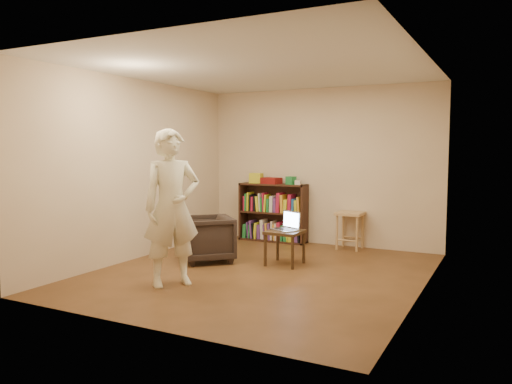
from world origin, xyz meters
The scene contains 15 objects.
floor centered at (0.00, 0.00, 0.00)m, with size 4.50×4.50×0.00m, color #492E17.
ceiling centered at (0.00, 0.00, 2.60)m, with size 4.50×4.50×0.00m, color silver.
wall_back centered at (0.00, 2.25, 1.30)m, with size 4.00×4.00×0.00m, color beige.
wall_left centered at (-2.00, 0.00, 1.30)m, with size 4.50×4.50×0.00m, color beige.
wall_right centered at (2.00, 0.00, 1.30)m, with size 4.50×4.50×0.00m, color beige.
bookshelf centered at (-0.80, 2.09, 0.44)m, with size 1.20×0.30×1.00m.
box_yellow centered at (-1.13, 2.09, 1.09)m, with size 0.21×0.15×0.17m, color gold.
red_cloth centered at (-0.83, 2.06, 1.05)m, with size 0.31×0.23×0.10m, color maroon.
box_green centered at (-0.46, 2.06, 1.07)m, with size 0.14×0.14×0.14m, color #1F7537.
box_white centered at (-0.34, 2.07, 1.04)m, with size 0.09×0.09×0.07m, color silver.
stool centered at (0.58, 2.03, 0.48)m, with size 0.41×0.41×0.59m.
armchair centered at (-0.98, 0.25, 0.33)m, with size 0.70×0.72×0.65m, color #2E241E.
side_table centered at (0.10, 0.56, 0.40)m, with size 0.47×0.47×0.48m.
laptop centered at (0.11, 0.61, 0.54)m, with size 0.43×0.39×0.26m.
person centered at (-0.66, -0.98, 0.92)m, with size 0.67×0.44×1.83m, color #EDE6C3.
Camera 1 is at (2.85, -5.66, 1.61)m, focal length 35.00 mm.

